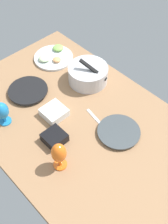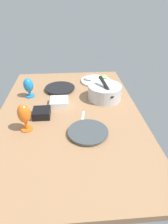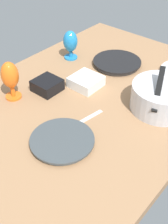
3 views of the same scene
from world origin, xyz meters
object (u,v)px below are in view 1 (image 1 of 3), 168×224
Objects in this scene: hurricane_glass_blue at (2,112)px; square_bowl_white at (54,112)px; mixing_bowl at (88,74)px; fruit_platter at (53,57)px; hurricane_glass_orange at (59,154)px; square_bowl_black at (54,137)px; dinner_plate_right at (119,132)px; dinner_plate_left at (28,91)px.

square_bowl_white is at bearing 56.68° from hurricane_glass_blue.
mixing_bowl is 0.96× the size of fruit_platter.
hurricane_glass_orange is 18.59cm from square_bowl_black.
square_bowl_black is at bearing -125.52° from dinner_plate_right.
hurricane_glass_orange is (37.63, -57.05, 5.07)cm from mixing_bowl.
mixing_bowl is 37.94cm from square_bowl_white.
hurricane_glass_blue is 1.35× the size of square_bowl_black.
square_bowl_black is 19.23cm from square_bowl_white.
square_bowl_white is (27.18, 0.28, 1.45)cm from dinner_plate_left.
dinner_plate_right is 0.88× the size of fruit_platter.
hurricane_glass_blue is at bearing -97.82° from mixing_bowl.
hurricane_glass_blue is 46.49cm from hurricane_glass_orange.
dinner_plate_left is 1.41× the size of hurricane_glass_orange.
square_bowl_white reaches higher than dinner_plate_right.
dinner_plate_left is at bearing 160.71° from hurricane_glass_orange.
hurricane_glass_orange is 36.77cm from square_bowl_white.
hurricane_glass_blue is at bearing -67.09° from dinner_plate_left.
fruit_platter is at bearing 143.12° from hurricane_glass_orange.
dinner_plate_left is 43.82cm from square_bowl_black.
hurricane_glass_orange is 1.35× the size of square_bowl_white.
mixing_bowl reaches higher than square_bowl_white.
dinner_plate_right is at bearing 16.60° from dinner_plate_left.
square_bowl_white is at bearing 141.23° from square_bowl_black.
dinner_plate_right is at bearing 26.98° from square_bowl_white.
hurricane_glass_blue is at bearing -140.56° from dinner_plate_right.
dinner_plate_right is at bearing -10.95° from fruit_platter.
hurricane_glass_orange is at bearing -29.10° from square_bowl_black.
dinner_plate_left is 67.04cm from dinner_plate_right.
square_bowl_black reaches higher than fruit_platter.
mixing_bowl reaches higher than square_bowl_black.
hurricane_glass_blue is (-8.54, -62.18, 3.28)cm from mixing_bowl.
hurricane_glass_blue is 34.88cm from square_bowl_black.
hurricane_glass_blue is at bearing -157.28° from square_bowl_black.
square_bowl_black reaches higher than dinner_plate_left.
hurricane_glass_orange is (46.17, 5.14, 1.79)cm from hurricane_glass_blue.
mixing_bowl is at bearing 115.24° from square_bowl_black.
square_bowl_black is at bearing -38.61° from fruit_platter.
dinner_plate_left is at bearing -163.40° from dinner_plate_right.
hurricane_glass_blue reaches higher than dinner_plate_right.
dinner_plate_right is 1.56× the size of hurricane_glass_blue.
fruit_platter is (-80.20, 15.52, 0.36)cm from dinner_plate_right.
fruit_platter reaches higher than dinner_plate_left.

